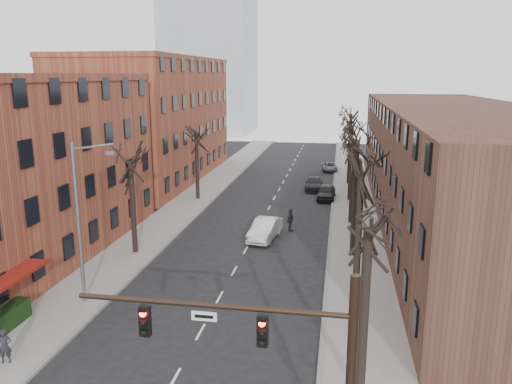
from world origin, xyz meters
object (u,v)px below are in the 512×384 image
at_px(silver_sedan, 265,229).
at_px(parked_car_mid, 314,183).
at_px(pedestrian_a, 5,346).
at_px(parked_car_near, 326,192).

distance_m(silver_sedan, parked_car_mid, 18.08).
distance_m(silver_sedan, pedestrian_a, 20.87).
height_order(parked_car_near, parked_car_mid, parked_car_near).
bearing_deg(parked_car_near, parked_car_mid, 111.94).
relative_size(parked_car_near, parked_car_mid, 0.92).
relative_size(parked_car_near, pedestrian_a, 2.79).
bearing_deg(parked_car_near, pedestrian_a, -108.98).
bearing_deg(silver_sedan, pedestrian_a, -106.67).
relative_size(silver_sedan, parked_car_mid, 1.01).
relative_size(silver_sedan, pedestrian_a, 3.05).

